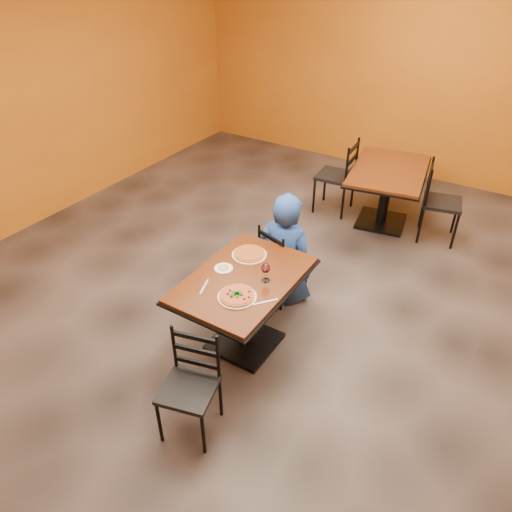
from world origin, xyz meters
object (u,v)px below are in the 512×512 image
Objects in this scene: diner at (286,247)px; pizza_far at (249,253)px; chair_second_left at (335,176)px; table_second at (387,183)px; chair_second_right at (442,203)px; pizza_main at (237,295)px; plate_far at (249,255)px; plate_main at (237,297)px; chair_main_far at (283,262)px; table_main at (244,296)px; wine_glass at (266,272)px; side_plate at (224,268)px; chair_main_near at (188,390)px.

pizza_far is at bearing 74.88° from diner.
pizza_far is at bearing 1.76° from chair_second_left.
table_second is 1.99m from diner.
pizza_main is at bearing 151.25° from chair_second_right.
diner reaches higher than plate_far.
table_second is at bearing 80.22° from pizza_far.
pizza_far is at bearing 113.44° from plate_main.
chair_main_far is 2.95× the size of pizza_far.
table_main is 0.81m from chair_main_far.
pizza_main is (-0.88, -3.03, 0.29)m from chair_second_right.
chair_main_far is 4.58× the size of wine_glass.
plate_main and plate_far have the same top height.
table_second is 5.10× the size of pizza_far.
chair_main_far is 0.86× the size of chair_second_right.
chair_main_far is (-0.06, 0.80, -0.14)m from table_main.
chair_second_right is 3.08× the size of plate_main.
pizza_far is (0.26, -2.48, 0.28)m from chair_second_left.
chair_second_left is at bearing 96.00° from pizza_far.
table_main is at bearing 112.25° from pizza_main.
table_main is 0.39m from plate_far.
pizza_main is 0.32m from wine_glass.
chair_second_right is at bearing 73.59° from wine_glass.
chair_main_far is 2.90× the size of pizza_main.
chair_second_left is 3.16× the size of plate_main.
chair_second_right is at bearing 66.79° from side_plate.
table_main is 6.83× the size of wine_glass.
chair_second_right reaches higher than pizza_main.
wine_glass is at bearing -92.39° from table_second.
chair_main_far is 1.11m from plate_main.
chair_main_far is 0.17m from diner.
side_plate is (-0.50, -2.77, 0.20)m from table_second.
chair_second_right is 3.17m from pizza_main.
chair_main_far is (-0.22, 1.76, -0.01)m from chair_main_near.
table_main is at bearing -160.57° from wine_glass.
chair_main_near is 3.79m from chair_second_left.
diner reaches higher than plate_main.
table_second is 0.69m from chair_second_left.
wine_glass is (0.31, -0.24, 0.07)m from pizza_far.
chair_main_near is 3.84m from chair_second_right.
diner is 6.44× the size of wine_glass.
pizza_main is 0.92× the size of plate_far.
diner is at bearing 98.17° from pizza_main.
plate_far is 0.30m from side_plate.
side_plate reaches higher than table_second.
plate_main and side_plate have the same top height.
chair_second_left is at bearing 99.35° from plate_main.
pizza_main is 0.60m from plate_far.
plate_main is 0.40m from side_plate.
pizza_far is (-0.08, -0.52, 0.19)m from diner.
plate_far is (-0.29, 1.27, 0.34)m from chair_main_near.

